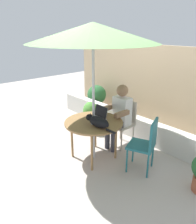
{
  "coord_description": "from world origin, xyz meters",
  "views": [
    {
      "loc": [
        2.66,
        -2.25,
        2.2
      ],
      "look_at": [
        0.0,
        0.1,
        0.86
      ],
      "focal_mm": 35.38,
      "sensor_mm": 36.0,
      "label": 1
    }
  ],
  "objects": [
    {
      "name": "planter_wall_low",
      "position": [
        0.0,
        1.21,
        0.23
      ],
      "size": [
        4.99,
        0.2,
        0.46
      ],
      "primitive_type": "cube",
      "color": "beige",
      "rests_on": "ground"
    },
    {
      "name": "person_seated",
      "position": [
        -0.0,
        0.64,
        0.7
      ],
      "size": [
        0.48,
        0.48,
        1.24
      ],
      "color": "white",
      "rests_on": "ground"
    },
    {
      "name": "patio_umbrella",
      "position": [
        0.0,
        0.0,
        2.14
      ],
      "size": [
        2.02,
        2.02,
        2.3
      ],
      "color": "#B7B7BC",
      "rests_on": "ground"
    },
    {
      "name": "chair_empty",
      "position": [
        0.86,
        0.37,
        0.53
      ],
      "size": [
        0.52,
        0.52,
        0.9
      ],
      "color": "#1E606B",
      "rests_on": "ground"
    },
    {
      "name": "fence_back",
      "position": [
        0.0,
        2.01,
        0.94
      ],
      "size": [
        5.54,
        0.08,
        1.88
      ],
      "primitive_type": "cube",
      "color": "tan",
      "rests_on": "ground"
    },
    {
      "name": "ground_plane",
      "position": [
        0.0,
        0.0,
        0.0
      ],
      "size": [
        14.0,
        14.0,
        0.0
      ],
      "primitive_type": "plane",
      "color": "#ADA399"
    },
    {
      "name": "potted_plant_by_chair",
      "position": [
        -1.7,
        1.56,
        0.45
      ],
      "size": [
        0.51,
        0.51,
        0.78
      ],
      "color": "#9E5138",
      "rests_on": "ground"
    },
    {
      "name": "laptop",
      "position": [
        -0.06,
        0.17,
        0.77
      ],
      "size": [
        0.31,
        0.26,
        0.21
      ],
      "color": "gray",
      "rests_on": "patio_table"
    },
    {
      "name": "chair_occupied",
      "position": [
        0.0,
        0.8,
        0.53
      ],
      "size": [
        0.4,
        0.4,
        0.9
      ],
      "color": "#B2A899",
      "rests_on": "ground"
    },
    {
      "name": "cat",
      "position": [
        0.2,
        -0.08,
        0.79
      ],
      "size": [
        0.65,
        0.22,
        0.17
      ],
      "color": "black",
      "rests_on": "patio_table"
    },
    {
      "name": "potted_plant_corner",
      "position": [
        -0.91,
        0.68,
        0.37
      ],
      "size": [
        0.34,
        0.34,
        0.69
      ],
      "color": "#9E5138",
      "rests_on": "ground"
    },
    {
      "name": "patio_table",
      "position": [
        0.0,
        0.0,
        0.65
      ],
      "size": [
        1.01,
        1.01,
        0.71
      ],
      "color": "olive",
      "rests_on": "ground"
    }
  ]
}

